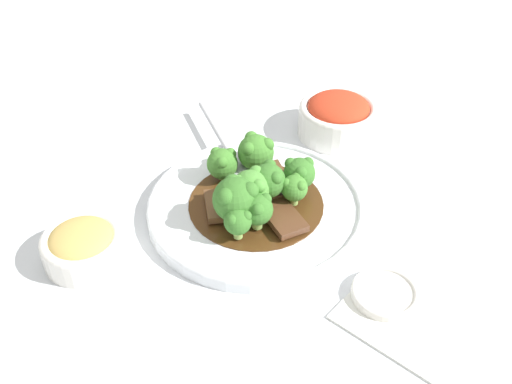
% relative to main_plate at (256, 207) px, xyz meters
% --- Properties ---
extents(ground_plane, '(4.00, 4.00, 0.00)m').
position_rel_main_plate_xyz_m(ground_plane, '(0.00, 0.00, -0.01)').
color(ground_plane, silver).
extents(main_plate, '(0.28, 0.28, 0.02)m').
position_rel_main_plate_xyz_m(main_plate, '(0.00, 0.00, 0.00)').
color(main_plate, white).
rests_on(main_plate, ground_plane).
extents(beef_strip_0, '(0.07, 0.06, 0.01)m').
position_rel_main_plate_xyz_m(beef_strip_0, '(-0.02, -0.04, 0.01)').
color(beef_strip_0, brown).
rests_on(beef_strip_0, main_plate).
extents(beef_strip_1, '(0.03, 0.07, 0.01)m').
position_rel_main_plate_xyz_m(beef_strip_1, '(-0.02, 0.00, 0.01)').
color(beef_strip_1, brown).
rests_on(beef_strip_1, main_plate).
extents(beef_strip_2, '(0.07, 0.05, 0.01)m').
position_rel_main_plate_xyz_m(beef_strip_2, '(0.05, 0.00, 0.01)').
color(beef_strip_2, '#56331E').
rests_on(beef_strip_2, main_plate).
extents(beef_strip_3, '(0.08, 0.07, 0.01)m').
position_rel_main_plate_xyz_m(beef_strip_3, '(-0.01, 0.04, 0.02)').
color(beef_strip_3, brown).
rests_on(beef_strip_3, main_plate).
extents(broccoli_floret_0, '(0.04, 0.04, 0.05)m').
position_rel_main_plate_xyz_m(broccoli_floret_0, '(0.01, 0.01, 0.04)').
color(broccoli_floret_0, '#8EB756').
rests_on(broccoli_floret_0, main_plate).
extents(broccoli_floret_1, '(0.06, 0.06, 0.06)m').
position_rel_main_plate_xyz_m(broccoli_floret_1, '(0.01, -0.04, 0.05)').
color(broccoli_floret_1, '#8EB756').
rests_on(broccoli_floret_1, main_plate).
extents(broccoli_floret_2, '(0.04, 0.04, 0.05)m').
position_rel_main_plate_xyz_m(broccoli_floret_2, '(0.04, -0.03, 0.04)').
color(broccoli_floret_2, '#7FA84C').
rests_on(broccoli_floret_2, main_plate).
extents(broccoli_floret_3, '(0.05, 0.05, 0.06)m').
position_rel_main_plate_xyz_m(broccoli_floret_3, '(0.01, -0.02, 0.04)').
color(broccoli_floret_3, '#8EB756').
rests_on(broccoli_floret_3, main_plate).
extents(broccoli_floret_4, '(0.05, 0.05, 0.06)m').
position_rel_main_plate_xyz_m(broccoli_floret_4, '(-0.05, 0.04, 0.04)').
color(broccoli_floret_4, '#8EB756').
rests_on(broccoli_floret_4, main_plate).
extents(broccoli_floret_5, '(0.04, 0.04, 0.05)m').
position_rel_main_plate_xyz_m(broccoli_floret_5, '(0.02, 0.06, 0.04)').
color(broccoli_floret_5, '#8EB756').
rests_on(broccoli_floret_5, main_plate).
extents(broccoli_floret_6, '(0.03, 0.03, 0.04)m').
position_rel_main_plate_xyz_m(broccoli_floret_6, '(0.03, 0.03, 0.03)').
color(broccoli_floret_6, '#8EB756').
rests_on(broccoli_floret_6, main_plate).
extents(broccoli_floret_7, '(0.03, 0.03, 0.04)m').
position_rel_main_plate_xyz_m(broccoli_floret_7, '(0.03, -0.06, 0.03)').
color(broccoli_floret_7, '#8EB756').
rests_on(broccoli_floret_7, main_plate).
extents(broccoli_floret_8, '(0.04, 0.04, 0.04)m').
position_rel_main_plate_xyz_m(broccoli_floret_8, '(-0.07, -0.00, 0.03)').
color(broccoli_floret_8, '#7FA84C').
rests_on(broccoli_floret_8, main_plate).
extents(serving_spoon, '(0.20, 0.10, 0.01)m').
position_rel_main_plate_xyz_m(serving_spoon, '(-0.08, 0.03, 0.02)').
color(serving_spoon, '#B7B7BC').
rests_on(serving_spoon, main_plate).
extents(side_bowl_kimchi, '(0.12, 0.12, 0.06)m').
position_rel_main_plate_xyz_m(side_bowl_kimchi, '(-0.05, 0.21, 0.02)').
color(side_bowl_kimchi, white).
rests_on(side_bowl_kimchi, ground_plane).
extents(side_bowl_appetizer, '(0.09, 0.09, 0.04)m').
position_rel_main_plate_xyz_m(side_bowl_appetizer, '(-0.07, -0.20, 0.01)').
color(side_bowl_appetizer, white).
rests_on(side_bowl_appetizer, ground_plane).
extents(sauce_dish, '(0.07, 0.07, 0.01)m').
position_rel_main_plate_xyz_m(sauce_dish, '(0.20, 0.01, -0.00)').
color(sauce_dish, white).
rests_on(sauce_dish, ground_plane).
extents(paper_napkin, '(0.15, 0.10, 0.01)m').
position_rel_main_plate_xyz_m(paper_napkin, '(0.24, -0.01, -0.01)').
color(paper_napkin, silver).
rests_on(paper_napkin, ground_plane).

